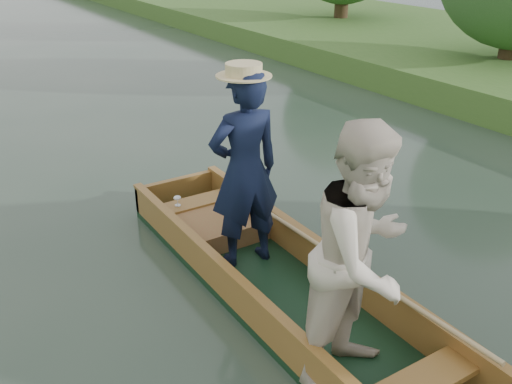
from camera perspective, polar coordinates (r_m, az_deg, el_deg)
ground at (r=5.56m, az=3.37°, el=-11.15°), size 120.00×120.00×0.00m
punt at (r=4.91m, az=4.70°, el=-4.90°), size 1.28×5.00×2.15m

